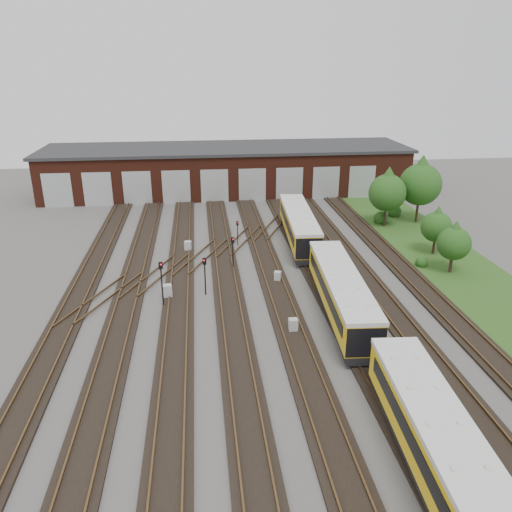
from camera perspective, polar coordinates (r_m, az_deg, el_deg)
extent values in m
plane|color=#484543|center=(35.66, 0.70, -8.30)|extent=(120.00, 120.00, 0.00)
cube|color=black|center=(36.78, -21.76, -8.84)|extent=(2.40, 70.00, 0.18)
cube|color=brown|center=(36.90, -22.88, -8.62)|extent=(0.10, 70.00, 0.15)
cube|color=brown|center=(36.51, -20.70, -8.62)|extent=(0.10, 70.00, 0.15)
cube|color=black|center=(35.89, -15.53, -8.79)|extent=(2.40, 70.00, 0.18)
cube|color=brown|center=(35.94, -16.70, -8.58)|extent=(0.10, 70.00, 0.15)
cube|color=brown|center=(35.70, -14.41, -8.54)|extent=(0.10, 70.00, 0.15)
cube|color=black|center=(35.44, -9.07, -8.62)|extent=(2.40, 70.00, 0.18)
cube|color=brown|center=(35.41, -10.26, -8.43)|extent=(0.10, 70.00, 0.15)
cube|color=brown|center=(35.33, -7.92, -8.35)|extent=(0.10, 70.00, 0.15)
cube|color=black|center=(35.44, -2.54, -8.35)|extent=(2.40, 70.00, 0.18)
cube|color=brown|center=(35.33, -3.71, -8.17)|extent=(0.10, 70.00, 0.15)
cube|color=brown|center=(35.41, -1.37, -8.06)|extent=(0.10, 70.00, 0.15)
cube|color=black|center=(35.89, 3.91, -7.97)|extent=(2.40, 70.00, 0.18)
cube|color=brown|center=(35.70, 2.77, -7.82)|extent=(0.10, 70.00, 0.15)
cube|color=brown|center=(35.94, 5.05, -7.67)|extent=(0.10, 70.00, 0.15)
cube|color=black|center=(36.77, 10.10, -7.51)|extent=(2.40, 70.00, 0.18)
cube|color=brown|center=(36.50, 9.03, -7.37)|extent=(0.10, 70.00, 0.15)
cube|color=brown|center=(36.89, 11.20, -7.20)|extent=(0.10, 70.00, 0.15)
cube|color=black|center=(38.05, 15.93, -7.00)|extent=(2.40, 70.00, 0.18)
cube|color=brown|center=(37.72, 14.94, -6.88)|extent=(0.10, 70.00, 0.15)
cube|color=brown|center=(38.25, 16.96, -6.69)|extent=(0.10, 70.00, 0.15)
cube|color=black|center=(39.70, 21.32, -6.47)|extent=(2.40, 70.00, 0.18)
cube|color=brown|center=(39.30, 20.42, -6.35)|extent=(0.10, 70.00, 0.15)
cube|color=brown|center=(39.95, 22.27, -6.16)|extent=(0.10, 70.00, 0.15)
cube|color=brown|center=(44.45, -11.25, -2.06)|extent=(5.40, 9.62, 0.15)
cube|color=brown|center=(47.97, -6.16, 0.04)|extent=(5.40, 9.62, 0.15)
cube|color=brown|center=(51.87, -1.81, 1.83)|extent=(5.40, 9.62, 0.15)
cube|color=brown|center=(41.41, -17.15, -4.47)|extent=(5.40, 9.62, 0.15)
cube|color=brown|center=(56.07, 1.92, 3.36)|extent=(5.40, 9.62, 0.15)
cube|color=#4C1E13|center=(72.30, -3.35, 9.75)|extent=(50.00, 12.00, 6.00)
cube|color=#2A2A2D|center=(71.72, -3.41, 12.21)|extent=(51.00, 12.50, 0.40)
cube|color=#A9ADAF|center=(68.89, -21.74, 6.98)|extent=(3.60, 0.12, 4.40)
cube|color=#A9ADAF|center=(67.75, -17.64, 7.28)|extent=(3.60, 0.12, 4.40)
cube|color=#A9ADAF|center=(66.97, -13.41, 7.55)|extent=(3.60, 0.12, 4.40)
cube|color=#A9ADAF|center=(66.56, -9.10, 7.78)|extent=(3.60, 0.12, 4.40)
cube|color=#A9ADAF|center=(66.52, -4.75, 7.96)|extent=(3.60, 0.12, 4.40)
cube|color=#A9ADAF|center=(66.86, -0.43, 8.11)|extent=(3.60, 0.12, 4.40)
cube|color=#A9ADAF|center=(67.56, 3.84, 8.20)|extent=(3.60, 0.12, 4.40)
cube|color=#A9ADAF|center=(68.63, 7.99, 8.25)|extent=(3.60, 0.12, 4.40)
cube|color=#A9ADAF|center=(70.03, 12.00, 8.26)|extent=(3.60, 0.12, 4.40)
cube|color=#27511B|center=(49.96, 21.31, -0.77)|extent=(8.00, 55.00, 0.05)
cube|color=black|center=(25.49, 20.03, -22.28)|extent=(3.12, 14.43, 0.57)
cube|color=#EEA20C|center=(24.61, 20.45, -20.01)|extent=(3.41, 14.44, 2.10)
cube|color=silver|center=(23.87, 20.83, -17.85)|extent=(3.50, 14.45, 0.29)
cube|color=black|center=(24.03, 17.58, -20.01)|extent=(0.88, 12.57, 0.81)
cube|color=black|center=(24.95, 23.34, -19.14)|extent=(0.88, 12.57, 0.81)
cube|color=black|center=(37.66, 9.59, -5.83)|extent=(3.12, 14.43, 0.57)
cube|color=#EEA20C|center=(37.07, 9.71, -4.00)|extent=(3.41, 14.44, 2.10)
cube|color=silver|center=(36.58, 9.83, -2.31)|extent=(3.50, 14.45, 0.29)
cube|color=black|center=(36.72, 7.81, -3.72)|extent=(0.88, 12.57, 0.81)
cube|color=black|center=(37.26, 11.63, -3.60)|extent=(0.88, 12.57, 0.81)
cube|color=black|center=(51.95, 4.86, 2.22)|extent=(3.12, 14.43, 0.57)
cube|color=#EEA20C|center=(51.53, 4.91, 3.62)|extent=(3.41, 14.44, 2.10)
cube|color=silver|center=(51.17, 4.95, 4.89)|extent=(3.50, 14.45, 0.29)
cube|color=black|center=(51.30, 3.52, 3.86)|extent=(0.88, 12.57, 0.81)
cube|color=black|center=(51.64, 6.30, 3.89)|extent=(0.88, 12.57, 0.81)
cylinder|color=black|center=(40.16, -5.83, -2.71)|extent=(0.11, 0.11, 2.64)
cube|color=black|center=(39.53, -5.92, -0.60)|extent=(0.31, 0.24, 0.55)
sphere|color=red|center=(39.39, -5.92, -0.52)|extent=(0.13, 0.13, 0.13)
cylinder|color=black|center=(38.59, -10.67, -3.61)|extent=(0.11, 0.11, 3.16)
cube|color=black|center=(37.86, -10.86, -1.07)|extent=(0.31, 0.25, 0.55)
sphere|color=red|center=(37.71, -10.88, -0.98)|extent=(0.13, 0.13, 0.13)
cylinder|color=black|center=(44.89, -2.65, -0.01)|extent=(0.10, 0.10, 2.52)
cube|color=black|center=(44.36, -2.68, 1.82)|extent=(0.30, 0.24, 0.52)
sphere|color=red|center=(44.22, -2.68, 1.90)|extent=(0.13, 0.13, 0.13)
cylinder|color=black|center=(50.80, -2.11, 2.38)|extent=(0.09, 0.09, 2.14)
cube|color=black|center=(50.39, -2.13, 3.76)|extent=(0.25, 0.19, 0.43)
sphere|color=red|center=(50.28, -2.12, 3.82)|extent=(0.10, 0.10, 0.10)
cube|color=#B9BBBF|center=(40.30, -10.09, -4.02)|extent=(0.79, 0.70, 1.15)
cube|color=#B9BBBF|center=(49.77, -7.78, 1.10)|extent=(0.73, 0.65, 1.06)
cube|color=#B9BBBF|center=(35.08, 4.26, -7.94)|extent=(0.63, 0.53, 1.03)
cube|color=#B9BBBF|center=(50.73, 6.82, 1.44)|extent=(0.54, 0.46, 0.86)
cube|color=#B9BBBF|center=(42.65, 2.48, -2.37)|extent=(0.68, 0.62, 0.93)
cylinder|color=#342017|center=(58.59, 14.52, 4.31)|extent=(0.25, 0.25, 2.13)
sphere|color=#1B4213|center=(57.84, 14.78, 7.00)|extent=(4.14, 4.14, 4.14)
cone|color=#1B4213|center=(57.51, 14.92, 8.42)|extent=(3.55, 3.55, 2.96)
cylinder|color=#342017|center=(51.58, 19.65, 1.02)|extent=(0.25, 0.25, 1.51)
sphere|color=#1B4213|center=(50.95, 19.93, 3.14)|extent=(2.94, 2.94, 2.94)
cone|color=#1B4213|center=(50.66, 20.08, 4.27)|extent=(2.52, 2.52, 2.10)
cylinder|color=#342017|center=(61.06, 17.91, 4.80)|extent=(0.28, 0.28, 2.45)
sphere|color=#1B4213|center=(60.26, 18.26, 7.76)|extent=(4.76, 4.76, 4.76)
cone|color=#1B4213|center=(59.91, 18.45, 9.34)|extent=(4.08, 4.08, 3.40)
cylinder|color=#342017|center=(47.56, 21.35, -0.94)|extent=(0.27, 0.27, 1.51)
sphere|color=#1B4213|center=(46.88, 21.68, 1.33)|extent=(2.93, 2.93, 2.93)
cone|color=#1B4213|center=(46.56, 21.85, 2.54)|extent=(2.51, 2.51, 2.09)
sphere|color=#1B4213|center=(48.16, 18.42, -0.51)|extent=(1.13, 1.13, 1.13)
sphere|color=#1B4213|center=(59.64, 14.09, 4.41)|extent=(1.65, 1.65, 1.65)
sphere|color=#1B4213|center=(62.91, 15.55, 5.16)|extent=(1.66, 1.66, 1.66)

